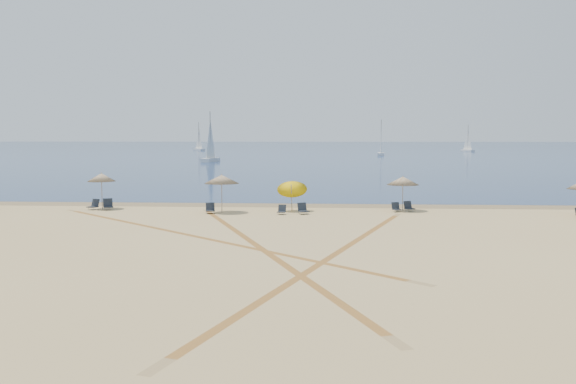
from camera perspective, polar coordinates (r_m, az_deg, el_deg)
name	(u,v)px	position (r m, az deg, el deg)	size (l,w,h in m)	color
ground	(250,283)	(21.76, -3.43, -8.16)	(160.00, 160.00, 0.00)	tan
ocean	(322,148)	(246.08, 3.09, 3.98)	(500.00, 500.00, 0.00)	#0C2151
wet_sand	(292,205)	(45.37, 0.33, -1.18)	(500.00, 500.00, 0.00)	olive
umbrella_1	(101,177)	(44.77, -16.33, 1.27)	(1.88, 1.88, 2.48)	gray
umbrella_2	(222,179)	(41.24, -5.95, 1.14)	(2.26, 2.26, 2.49)	gray
umbrella_3	(292,186)	(41.65, 0.36, 0.57)	(1.97, 2.00, 2.40)	gray
umbrella_4	(403,181)	(42.65, 10.23, 1.00)	(2.13, 2.13, 2.32)	gray
chair_2	(94,205)	(44.62, -16.95, -1.11)	(0.80, 0.86, 0.70)	black
chair_3	(108,205)	(44.30, -15.78, -1.11)	(0.84, 0.90, 0.74)	black
chair_4	(210,209)	(40.94, -6.96, -1.49)	(0.69, 0.76, 0.67)	black
chair_5	(282,210)	(40.14, -0.56, -1.63)	(0.57, 0.65, 0.60)	black
chair_6	(303,209)	(40.32, 1.34, -1.54)	(0.82, 0.87, 0.70)	black
chair_7	(396,208)	(42.07, 9.63, -1.39)	(0.63, 0.70, 0.61)	black
chair_8	(409,207)	(42.53, 10.74, -1.31)	(0.75, 0.80, 0.65)	black
sailboat_0	(381,145)	(155.46, 8.30, 4.21)	(2.01, 5.88, 8.59)	white
sailboat_1	(211,147)	(118.71, -6.94, 4.06)	(2.60, 6.40, 9.28)	white
sailboat_2	(199,142)	(203.38, -7.96, 4.46)	(4.73, 5.77, 8.94)	white
sailboat_3	(468,143)	(196.71, 15.76, 4.20)	(3.27, 5.43, 7.92)	white
tire_tracks	(257,244)	(29.26, -2.80, -4.70)	(44.99, 42.64, 0.00)	tan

